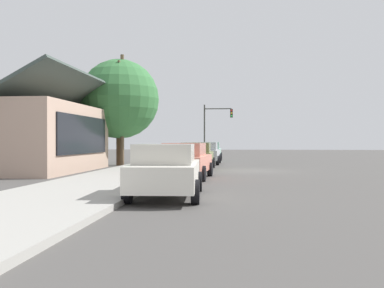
# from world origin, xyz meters

# --- Properties ---
(ground_plane) EXTENTS (120.00, 120.00, 0.00)m
(ground_plane) POSITION_xyz_m (0.00, 0.00, 0.00)
(ground_plane) COLOR #4C4947
(sidewalk_curb) EXTENTS (60.00, 4.20, 0.16)m
(sidewalk_curb) POSITION_xyz_m (0.00, 5.60, 0.08)
(sidewalk_curb) COLOR #A3A099
(sidewalk_curb) RESTS_ON ground
(car_ivory) EXTENTS (4.78, 2.24, 1.59)m
(car_ivory) POSITION_xyz_m (-11.71, 2.63, 0.82)
(car_ivory) COLOR silver
(car_ivory) RESTS_ON ground
(car_coral) EXTENTS (4.55, 2.21, 1.59)m
(car_coral) POSITION_xyz_m (-5.34, 2.79, 0.81)
(car_coral) COLOR #EA8C75
(car_coral) RESTS_ON ground
(car_olive) EXTENTS (4.77, 2.07, 1.59)m
(car_olive) POSITION_xyz_m (0.88, 2.88, 0.82)
(car_olive) COLOR olive
(car_olive) RESTS_ON ground
(car_silver) EXTENTS (4.63, 2.01, 1.59)m
(car_silver) POSITION_xyz_m (6.76, 2.72, 0.81)
(car_silver) COLOR silver
(car_silver) RESTS_ON ground
(car_seafoam) EXTENTS (4.56, 2.01, 1.59)m
(car_seafoam) POSITION_xyz_m (12.97, 2.78, 0.81)
(car_seafoam) COLOR #9ED1BC
(car_seafoam) RESTS_ON ground
(storefront_building) EXTENTS (9.64, 6.56, 5.47)m
(storefront_building) POSITION_xyz_m (-1.66, 11.98, 1.98)
(storefront_building) COLOR tan
(storefront_building) RESTS_ON ground
(shade_tree) EXTENTS (5.44, 5.44, 7.30)m
(shade_tree) POSITION_xyz_m (4.46, 8.56, 4.56)
(shade_tree) COLOR brown
(shade_tree) RESTS_ON ground
(traffic_light_main) EXTENTS (0.37, 2.79, 5.20)m
(traffic_light_main) POSITION_xyz_m (16.85, 2.54, 3.49)
(traffic_light_main) COLOR #383833
(traffic_light_main) RESTS_ON ground
(utility_pole_wooden) EXTENTS (1.80, 0.24, 7.50)m
(utility_pole_wooden) POSITION_xyz_m (3.86, 8.20, 3.93)
(utility_pole_wooden) COLOR brown
(utility_pole_wooden) RESTS_ON ground
(fire_hydrant_red) EXTENTS (0.22, 0.22, 0.71)m
(fire_hydrant_red) POSITION_xyz_m (-7.45, 4.20, 0.50)
(fire_hydrant_red) COLOR red
(fire_hydrant_red) RESTS_ON sidewalk_curb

